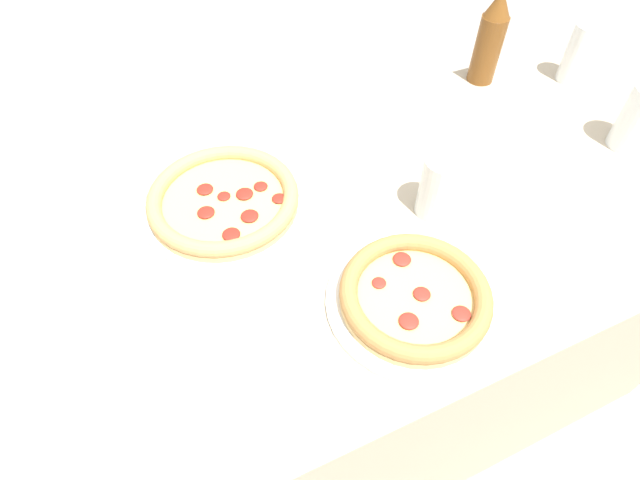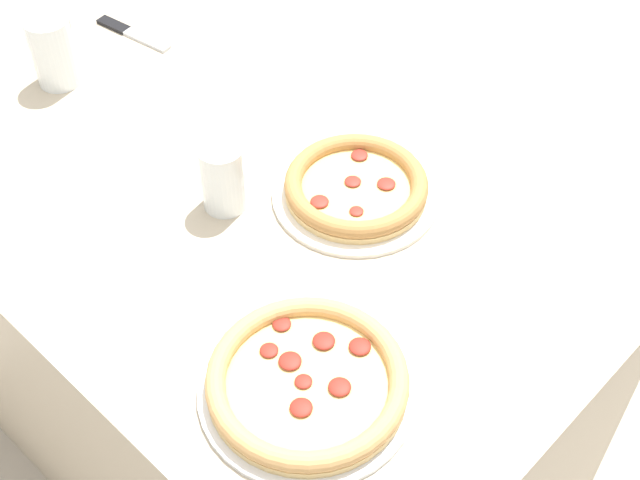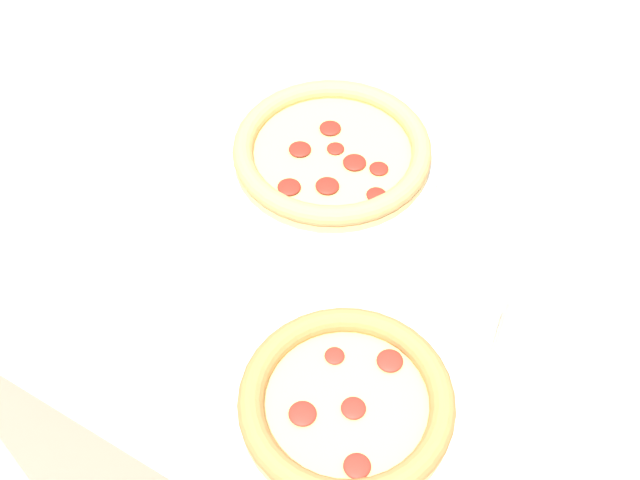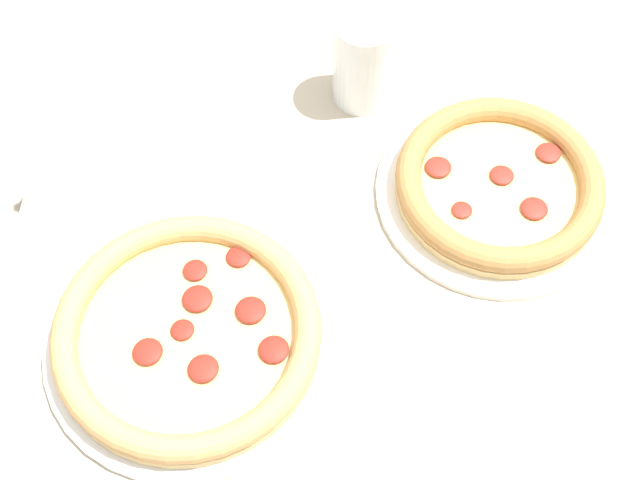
% 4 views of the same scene
% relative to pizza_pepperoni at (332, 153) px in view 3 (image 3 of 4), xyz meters
% --- Properties ---
extents(table, '(1.27, 0.72, 0.74)m').
position_rel_pizza_pepperoni_xyz_m(table, '(0.34, -0.14, -0.39)').
color(table, '#B7A88E').
rests_on(table, ground_plane).
extents(pizza_pepperoni, '(0.31, 0.31, 0.04)m').
position_rel_pizza_pepperoni_xyz_m(pizza_pepperoni, '(0.00, 0.00, 0.00)').
color(pizza_pepperoni, silver).
rests_on(pizza_pepperoni, table).
extents(pizza_veggie, '(0.28, 0.28, 0.04)m').
position_rel_pizza_pepperoni_xyz_m(pizza_veggie, '(0.21, -0.33, -0.00)').
color(pizza_veggie, silver).
rests_on(pizza_veggie, table).
extents(glass_mango_juice, '(0.07, 0.07, 0.12)m').
position_rel_pizza_pepperoni_xyz_m(glass_mango_juice, '(0.36, -0.17, 0.03)').
color(glass_mango_juice, white).
rests_on(glass_mango_juice, table).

